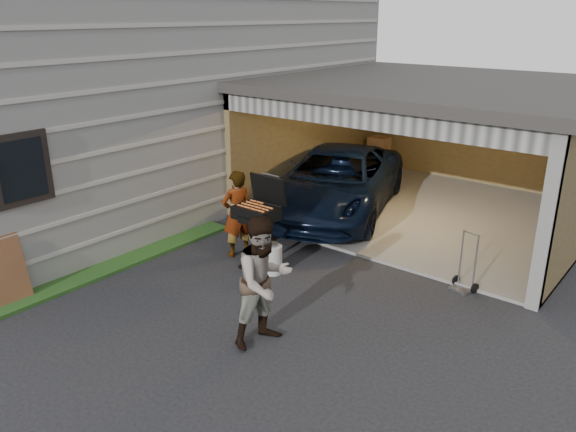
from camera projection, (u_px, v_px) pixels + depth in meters
name	position (u px, v px, depth m)	size (l,w,h in m)	color
ground	(181.00, 318.00, 8.19)	(80.00, 80.00, 0.00)	black
house	(136.00, 76.00, 13.71)	(7.00, 11.00, 5.50)	#474744
groundcover_strip	(36.00, 296.00, 8.77)	(0.50, 8.00, 0.06)	#193814
garage	(441.00, 128.00, 12.07)	(6.80, 6.30, 2.90)	#605E59
minivan	(336.00, 184.00, 12.25)	(2.26, 4.90, 1.36)	black
woman	(237.00, 214.00, 10.08)	(0.58, 0.38, 1.60)	#ACC2D8
man	(264.00, 282.00, 7.33)	(0.87, 0.68, 1.79)	#4E291E
bbq_grill	(258.00, 215.00, 9.53)	(0.72, 0.63, 1.61)	black
propane_tank	(273.00, 259.00, 9.55)	(0.33, 0.33, 0.49)	#B9BAB5
hand_truck	(464.00, 279.00, 8.98)	(0.43, 0.38, 0.99)	slate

